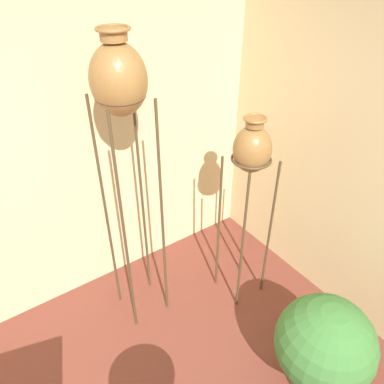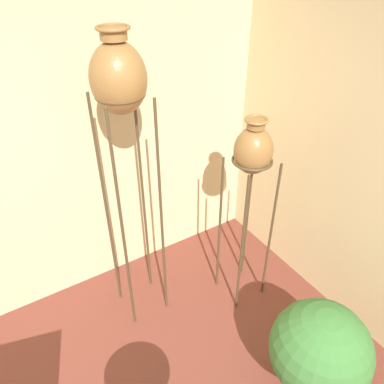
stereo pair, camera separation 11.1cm
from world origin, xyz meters
TOP-DOWN VIEW (x-y plane):
  - vase_stand_tall at (0.71, 1.58)m, footprint 0.33×0.33m
  - vase_stand_medium at (1.50, 1.26)m, footprint 0.31×0.31m
  - potted_plant at (1.33, 0.28)m, footprint 0.63×0.63m

SIDE VIEW (x-z plane):
  - potted_plant at x=1.33m, z-range 0.05..0.85m
  - vase_stand_medium at x=1.50m, z-range 0.53..2.14m
  - vase_stand_tall at x=0.71m, z-range 0.77..2.98m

